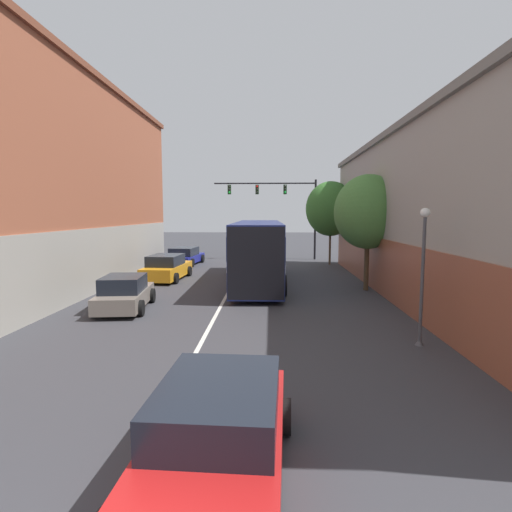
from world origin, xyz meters
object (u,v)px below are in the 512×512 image
at_px(street_tree_far, 331,209).
at_px(street_lamp, 423,272).
at_px(hatchback_foreground, 217,437).
at_px(street_tree_near, 368,212).
at_px(parked_car_left_far, 167,268).
at_px(bus, 258,249).
at_px(traffic_signal_gantry, 282,200).
at_px(parked_car_left_near, 185,256).
at_px(parked_car_left_mid, 125,294).

bearing_deg(street_tree_far, street_lamp, -90.28).
relative_size(hatchback_foreground, street_tree_near, 0.80).
bearing_deg(parked_car_left_far, street_tree_far, -51.66).
xyz_separation_m(bus, hatchback_foreground, (-0.09, -16.86, -1.26)).
distance_m(traffic_signal_gantry, street_tree_near, 14.37).
height_order(street_lamp, street_tree_far, street_tree_far).
bearing_deg(parked_car_left_near, street_tree_far, -81.99).
bearing_deg(street_lamp, street_tree_near, 87.08).
height_order(bus, street_lamp, street_lamp).
relative_size(bus, parked_car_left_mid, 2.95).
bearing_deg(street_lamp, parked_car_left_near, 120.89).
bearing_deg(hatchback_foreground, street_tree_near, -18.42).
distance_m(hatchback_foreground, parked_car_left_mid, 11.55).
xyz_separation_m(traffic_signal_gantry, street_tree_far, (3.61, -3.55, -0.77)).
distance_m(parked_car_left_near, traffic_signal_gantry, 9.56).
xyz_separation_m(hatchback_foreground, parked_car_left_near, (-5.79, 24.68, -0.04)).
distance_m(traffic_signal_gantry, street_tree_far, 5.12).
bearing_deg(street_tree_far, bus, -122.38).
bearing_deg(parked_car_left_far, street_tree_near, -100.78).
relative_size(bus, street_lamp, 2.89).
xyz_separation_m(hatchback_foreground, street_tree_far, (5.32, 25.10, 3.58)).
distance_m(parked_car_left_mid, parked_car_left_far, 7.41).
bearing_deg(parked_car_left_mid, street_tree_far, -41.76).
distance_m(parked_car_left_mid, street_tree_far, 18.47).
bearing_deg(parked_car_left_far, street_lamp, -133.51).
xyz_separation_m(bus, street_tree_far, (5.23, 8.25, 2.33)).
distance_m(bus, street_tree_far, 10.04).
relative_size(bus, parked_car_left_far, 2.55).
distance_m(bus, parked_car_left_far, 5.66).
distance_m(parked_car_left_mid, traffic_signal_gantry, 20.05).
height_order(street_tree_near, street_tree_far, street_tree_far).
relative_size(parked_car_left_near, street_tree_near, 0.79).
relative_size(hatchback_foreground, traffic_signal_gantry, 0.54).
distance_m(bus, traffic_signal_gantry, 12.30).
bearing_deg(bus, street_tree_far, -33.11).
relative_size(street_lamp, street_tree_near, 0.70).
distance_m(hatchback_foreground, street_tree_far, 25.91).
bearing_deg(bus, traffic_signal_gantry, -8.56).
relative_size(traffic_signal_gantry, street_lamp, 2.13).
xyz_separation_m(parked_car_left_mid, traffic_signal_gantry, (6.89, 18.32, 4.37)).
xyz_separation_m(parked_car_left_near, traffic_signal_gantry, (7.50, 3.97, 4.40)).
distance_m(bus, parked_car_left_mid, 8.48).
relative_size(traffic_signal_gantry, street_tree_near, 1.48).
bearing_deg(parked_car_left_mid, hatchback_foreground, -159.77).
distance_m(parked_car_left_near, parked_car_left_far, 6.95).
height_order(parked_car_left_far, street_tree_near, street_tree_near).
bearing_deg(parked_car_left_near, parked_car_left_far, -170.70).
xyz_separation_m(street_lamp, street_tree_far, (0.09, 18.85, 2.03)).
height_order(bus, parked_car_left_near, bus).
height_order(bus, street_tree_near, street_tree_near).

